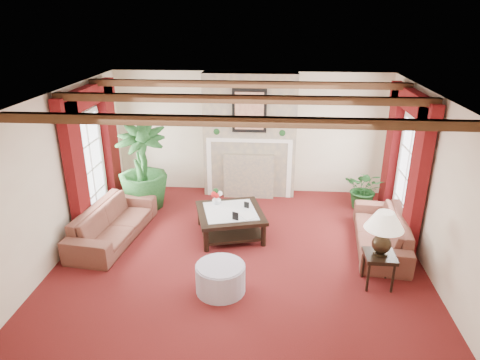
# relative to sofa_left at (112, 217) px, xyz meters

# --- Properties ---
(floor) EXTENTS (6.00, 6.00, 0.00)m
(floor) POSITION_rel_sofa_left_xyz_m (2.35, -0.27, -0.42)
(floor) COLOR #420F0B
(floor) RESTS_ON ground
(ceiling) EXTENTS (6.00, 6.00, 0.00)m
(ceiling) POSITION_rel_sofa_left_xyz_m (2.35, -0.27, 2.28)
(ceiling) COLOR white
(ceiling) RESTS_ON floor
(back_wall) EXTENTS (6.00, 0.02, 2.70)m
(back_wall) POSITION_rel_sofa_left_xyz_m (2.35, 2.48, 0.93)
(back_wall) COLOR beige
(back_wall) RESTS_ON ground
(left_wall) EXTENTS (0.02, 5.50, 2.70)m
(left_wall) POSITION_rel_sofa_left_xyz_m (-0.65, -0.27, 0.93)
(left_wall) COLOR beige
(left_wall) RESTS_ON ground
(right_wall) EXTENTS (0.02, 5.50, 2.70)m
(right_wall) POSITION_rel_sofa_left_xyz_m (5.35, -0.27, 0.93)
(right_wall) COLOR beige
(right_wall) RESTS_ON ground
(ceiling_beams) EXTENTS (6.00, 3.00, 0.12)m
(ceiling_beams) POSITION_rel_sofa_left_xyz_m (2.35, -0.27, 2.22)
(ceiling_beams) COLOR #341D10
(ceiling_beams) RESTS_ON ceiling
(fireplace) EXTENTS (2.00, 0.52, 2.70)m
(fireplace) POSITION_rel_sofa_left_xyz_m (2.35, 2.28, 2.28)
(fireplace) COLOR #9C8865
(fireplace) RESTS_ON ground
(french_door_left) EXTENTS (0.10, 1.10, 2.16)m
(french_door_left) POSITION_rel_sofa_left_xyz_m (-0.62, 0.73, 1.71)
(french_door_left) COLOR white
(french_door_left) RESTS_ON ground
(french_door_right) EXTENTS (0.10, 1.10, 2.16)m
(french_door_right) POSITION_rel_sofa_left_xyz_m (5.32, 0.73, 1.71)
(french_door_right) COLOR white
(french_door_right) RESTS_ON ground
(curtains_left) EXTENTS (0.20, 2.40, 2.55)m
(curtains_left) POSITION_rel_sofa_left_xyz_m (-0.51, 0.73, 2.13)
(curtains_left) COLOR #480909
(curtains_left) RESTS_ON ground
(curtains_right) EXTENTS (0.20, 2.40, 2.55)m
(curtains_right) POSITION_rel_sofa_left_xyz_m (5.21, 0.73, 2.13)
(curtains_right) COLOR #480909
(curtains_right) RESTS_ON ground
(sofa_left) EXTENTS (2.28, 1.13, 0.83)m
(sofa_left) POSITION_rel_sofa_left_xyz_m (0.00, 0.00, 0.00)
(sofa_left) COLOR #380F15
(sofa_left) RESTS_ON ground
(sofa_right) EXTENTS (2.19, 1.07, 0.80)m
(sofa_right) POSITION_rel_sofa_left_xyz_m (4.78, 0.08, -0.01)
(sofa_right) COLOR #380F15
(sofa_right) RESTS_ON ground
(potted_palm) EXTENTS (1.57, 2.13, 1.02)m
(potted_palm) POSITION_rel_sofa_left_xyz_m (0.19, 1.34, 0.09)
(potted_palm) COLOR black
(potted_palm) RESTS_ON ground
(small_plant) EXTENTS (1.42, 1.44, 0.68)m
(small_plant) POSITION_rel_sofa_left_xyz_m (4.79, 1.65, -0.08)
(small_plant) COLOR black
(small_plant) RESTS_ON ground
(coffee_table) EXTENTS (1.43, 1.43, 0.48)m
(coffee_table) POSITION_rel_sofa_left_xyz_m (2.11, 0.29, -0.18)
(coffee_table) COLOR black
(coffee_table) RESTS_ON ground
(side_table) EXTENTS (0.48, 0.48, 0.53)m
(side_table) POSITION_rel_sofa_left_xyz_m (4.48, -1.10, -0.15)
(side_table) COLOR black
(side_table) RESTS_ON ground
(ottoman) EXTENTS (0.74, 0.74, 0.43)m
(ottoman) POSITION_rel_sofa_left_xyz_m (2.13, -1.43, -0.20)
(ottoman) COLOR #A49AAF
(ottoman) RESTS_ON ground
(table_lamp) EXTENTS (0.56, 0.56, 0.72)m
(table_lamp) POSITION_rel_sofa_left_xyz_m (4.48, -1.10, 0.47)
(table_lamp) COLOR black
(table_lamp) RESTS_ON side_table
(flower_vase) EXTENTS (0.22, 0.23, 0.17)m
(flower_vase) POSITION_rel_sofa_left_xyz_m (1.82, 0.59, 0.14)
(flower_vase) COLOR silver
(flower_vase) RESTS_ON coffee_table
(book) EXTENTS (0.26, 0.25, 0.32)m
(book) POSITION_rel_sofa_left_xyz_m (2.34, 0.04, 0.22)
(book) COLOR black
(book) RESTS_ON coffee_table
(photo_frame_a) EXTENTS (0.11, 0.07, 0.15)m
(photo_frame_a) POSITION_rel_sofa_left_xyz_m (2.23, -0.06, 0.14)
(photo_frame_a) COLOR black
(photo_frame_a) RESTS_ON coffee_table
(photo_frame_b) EXTENTS (0.10, 0.06, 0.13)m
(photo_frame_b) POSITION_rel_sofa_left_xyz_m (2.40, 0.44, 0.12)
(photo_frame_b) COLOR black
(photo_frame_b) RESTS_ON coffee_table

